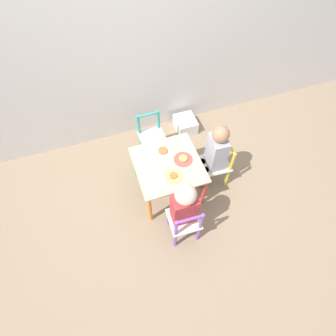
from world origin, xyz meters
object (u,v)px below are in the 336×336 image
at_px(chair_yellow, 217,164).
at_px(storage_bin, 185,124).
at_px(plate_right, 183,159).
at_px(plate_back, 163,151).
at_px(child_front, 183,206).
at_px(plate_front, 173,176).
at_px(chair_teal, 152,137).
at_px(child_right, 215,153).
at_px(chair_purple, 185,222).
at_px(kids_table, 168,168).

distance_m(chair_yellow, storage_bin, 0.78).
distance_m(plate_right, plate_back, 0.20).
bearing_deg(child_front, plate_front, -91.21).
relative_size(chair_yellow, child_front, 0.69).
distance_m(chair_teal, child_right, 0.73).
relative_size(chair_teal, plate_front, 3.40).
bearing_deg(chair_teal, child_right, -50.88).
height_order(chair_yellow, plate_back, chair_yellow).
height_order(chair_purple, chair_teal, same).
bearing_deg(storage_bin, child_right, -91.90).
relative_size(chair_teal, storage_bin, 2.04).
bearing_deg(plate_front, child_front, -93.72).
xyz_separation_m(child_front, storage_bin, (0.49, 1.17, -0.38)).
bearing_deg(storage_bin, chair_purple, -111.68).
distance_m(chair_yellow, child_right, 0.21).
xyz_separation_m(kids_table, storage_bin, (0.47, 0.73, -0.30)).
bearing_deg(chair_teal, plate_back, -89.54).
relative_size(child_front, plate_right, 4.51).
bearing_deg(child_right, child_front, -44.27).
height_order(child_right, plate_back, child_right).
bearing_deg(plate_right, chair_purple, -108.31).
bearing_deg(chair_yellow, chair_purple, -44.29).
relative_size(kids_table, plate_front, 3.83).
bearing_deg(child_front, plate_right, -107.79).
bearing_deg(plate_right, child_right, -5.83).
height_order(kids_table, chair_yellow, chair_yellow).
bearing_deg(plate_back, child_right, -21.58).
bearing_deg(plate_front, plate_back, 90.00).
height_order(plate_front, plate_back, same).
distance_m(child_right, child_front, 0.62).
xyz_separation_m(plate_front, storage_bin, (0.47, 0.87, -0.37)).
height_order(chair_purple, plate_back, chair_purple).
xyz_separation_m(kids_table, chair_yellow, (0.50, -0.03, -0.12)).
xyz_separation_m(child_right, plate_right, (-0.30, 0.03, -0.01)).
distance_m(plate_back, storage_bin, 0.83).
height_order(chair_teal, plate_right, chair_teal).
xyz_separation_m(chair_yellow, child_right, (-0.06, 0.00, 0.20)).
distance_m(child_right, plate_right, 0.30).
height_order(chair_yellow, storage_bin, chair_yellow).
xyz_separation_m(chair_teal, plate_back, (0.01, -0.36, 0.19)).
xyz_separation_m(plate_right, plate_back, (-0.14, 0.14, 0.00)).
relative_size(chair_purple, child_front, 0.69).
distance_m(child_front, plate_front, 0.30).
relative_size(child_right, plate_back, 3.93).
height_order(kids_table, child_front, child_front).
bearing_deg(child_front, chair_purple, 90.00).
relative_size(child_right, plate_right, 4.64).
bearing_deg(child_right, chair_teal, -135.81).
relative_size(plate_right, storage_bin, 0.65).
height_order(kids_table, storage_bin, kids_table).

